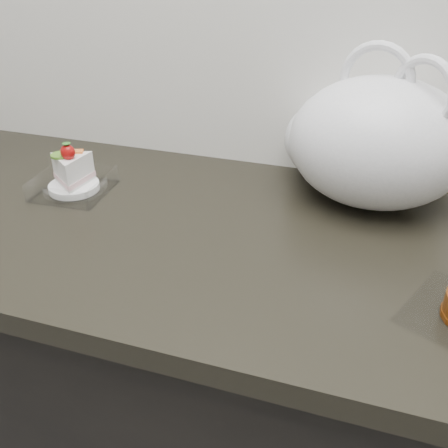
% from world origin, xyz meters
% --- Properties ---
extents(counter, '(2.04, 0.64, 0.90)m').
position_xyz_m(counter, '(0.00, 1.69, 0.45)').
color(counter, black).
rests_on(counter, ground).
extents(cake_tray, '(0.15, 0.15, 0.11)m').
position_xyz_m(cake_tray, '(-0.40, 1.74, 0.93)').
color(cake_tray, white).
rests_on(cake_tray, counter).
extents(plastic_bag, '(0.42, 0.37, 0.31)m').
position_xyz_m(plastic_bag, '(0.16, 1.89, 1.02)').
color(plastic_bag, white).
rests_on(plastic_bag, counter).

